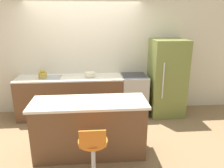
{
  "coord_description": "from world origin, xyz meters",
  "views": [
    {
      "loc": [
        0.2,
        -4.32,
        2.18
      ],
      "look_at": [
        0.53,
        -0.4,
        0.96
      ],
      "focal_mm": 35.0,
      "sensor_mm": 36.0,
      "label": 1
    }
  ],
  "objects_px": {
    "refrigerator": "(167,78)",
    "kettle": "(42,74)",
    "stool_chair": "(93,153)",
    "mixing_bowl": "(90,74)",
    "oven_range": "(134,95)"
  },
  "relations": [
    {
      "from": "refrigerator",
      "to": "stool_chair",
      "type": "relative_size",
      "value": 2.01
    },
    {
      "from": "oven_range",
      "to": "mixing_bowl",
      "type": "distance_m",
      "value": 1.11
    },
    {
      "from": "refrigerator",
      "to": "kettle",
      "type": "relative_size",
      "value": 8.88
    },
    {
      "from": "stool_chair",
      "to": "mixing_bowl",
      "type": "bearing_deg",
      "value": 91.49
    },
    {
      "from": "kettle",
      "to": "mixing_bowl",
      "type": "height_order",
      "value": "kettle"
    },
    {
      "from": "oven_range",
      "to": "mixing_bowl",
      "type": "relative_size",
      "value": 4.31
    },
    {
      "from": "oven_range",
      "to": "refrigerator",
      "type": "relative_size",
      "value": 0.54
    },
    {
      "from": "kettle",
      "to": "oven_range",
      "type": "bearing_deg",
      "value": 0.69
    },
    {
      "from": "stool_chair",
      "to": "mixing_bowl",
      "type": "distance_m",
      "value": 2.18
    },
    {
      "from": "oven_range",
      "to": "stool_chair",
      "type": "distance_m",
      "value": 2.33
    },
    {
      "from": "mixing_bowl",
      "to": "stool_chair",
      "type": "bearing_deg",
      "value": -88.51
    },
    {
      "from": "kettle",
      "to": "mixing_bowl",
      "type": "bearing_deg",
      "value": 0.0
    },
    {
      "from": "mixing_bowl",
      "to": "oven_range",
      "type": "bearing_deg",
      "value": 1.39
    },
    {
      "from": "refrigerator",
      "to": "oven_range",
      "type": "bearing_deg",
      "value": 176.97
    },
    {
      "from": "stool_chair",
      "to": "mixing_bowl",
      "type": "relative_size",
      "value": 3.97
    }
  ]
}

